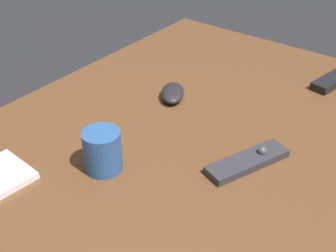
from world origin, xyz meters
The scene contains 5 objects.
desk centered at (0.00, 0.00, 1.00)cm, with size 140.00×84.00×2.00cm, color brown.
computer_mouse centered at (20.29, 10.41, 3.51)cm, with size 10.38×5.92×3.02cm, color black.
media_remote centered at (7.44, -18.77, 2.89)cm, with size 19.57×11.71×3.02cm.
tv_remote centered at (53.74, -19.84, 3.06)cm, with size 16.59×4.72×2.13cm, color black.
coffee_mug centered at (-11.62, 4.27, 6.45)cm, with size 7.79×7.79×8.89cm, color #28518C.
Camera 1 is at (-63.08, -51.37, 61.45)cm, focal length 49.21 mm.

